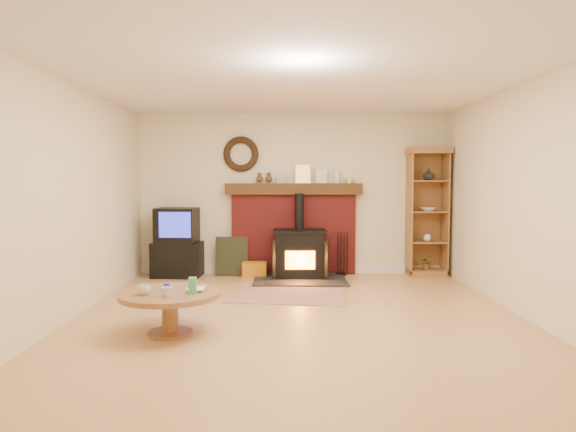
{
  "coord_description": "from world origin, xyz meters",
  "views": [
    {
      "loc": [
        -0.18,
        -5.63,
        1.53
      ],
      "look_at": [
        -0.11,
        1.0,
        1.07
      ],
      "focal_mm": 32.0,
      "sensor_mm": 36.0,
      "label": 1
    }
  ],
  "objects_px": {
    "wood_stove": "(300,255)",
    "curio_cabinet": "(427,212)",
    "tv_unit": "(177,244)",
    "coffee_table": "(170,300)"
  },
  "relations": [
    {
      "from": "curio_cabinet",
      "to": "wood_stove",
      "type": "bearing_deg",
      "value": -172.2
    },
    {
      "from": "wood_stove",
      "to": "curio_cabinet",
      "type": "bearing_deg",
      "value": 7.8
    },
    {
      "from": "tv_unit",
      "to": "curio_cabinet",
      "type": "height_order",
      "value": "curio_cabinet"
    },
    {
      "from": "tv_unit",
      "to": "curio_cabinet",
      "type": "distance_m",
      "value": 4.02
    },
    {
      "from": "tv_unit",
      "to": "curio_cabinet",
      "type": "xyz_separation_m",
      "value": [
        3.98,
        0.09,
        0.5
      ]
    },
    {
      "from": "coffee_table",
      "to": "curio_cabinet",
      "type": "bearing_deg",
      "value": 42.78
    },
    {
      "from": "curio_cabinet",
      "to": "tv_unit",
      "type": "bearing_deg",
      "value": -178.74
    },
    {
      "from": "wood_stove",
      "to": "coffee_table",
      "type": "xyz_separation_m",
      "value": [
        -1.38,
        -2.89,
        -0.02
      ]
    },
    {
      "from": "tv_unit",
      "to": "curio_cabinet",
      "type": "bearing_deg",
      "value": 1.26
    },
    {
      "from": "tv_unit",
      "to": "coffee_table",
      "type": "relative_size",
      "value": 1.09
    }
  ]
}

